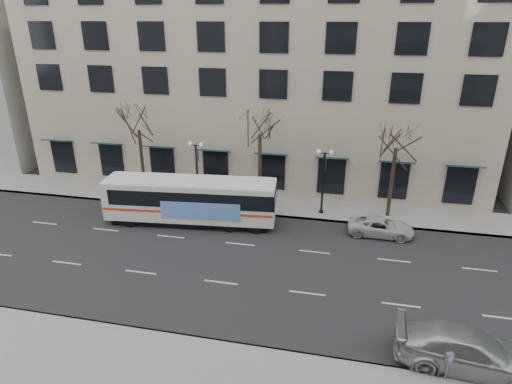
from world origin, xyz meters
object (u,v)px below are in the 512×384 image
(tree_far_left, at_px, (138,118))
(pay_station, at_px, (449,361))
(tree_far_mid, at_px, (260,122))
(city_bus, at_px, (192,200))
(tree_far_right, at_px, (398,135))
(white_pickup, at_px, (381,227))
(silver_car, at_px, (468,350))
(lamp_post_left, at_px, (197,170))
(lamp_post_right, at_px, (323,179))

(tree_far_left, height_order, pay_station, tree_far_left)
(tree_far_mid, bearing_deg, city_bus, -136.64)
(tree_far_right, height_order, white_pickup, tree_far_right)
(tree_far_left, relative_size, silver_car, 1.36)
(silver_car, bearing_deg, pay_station, 141.17)
(city_bus, distance_m, white_pickup, 13.64)
(tree_far_left, xyz_separation_m, pay_station, (21.27, -16.10, -5.56))
(city_bus, relative_size, pay_station, 9.30)
(tree_far_right, relative_size, city_bus, 0.64)
(tree_far_right, bearing_deg, tree_far_mid, 180.00)
(silver_car, height_order, white_pickup, silver_car)
(lamp_post_left, bearing_deg, tree_far_left, 173.17)
(silver_car, bearing_deg, white_pickup, 18.47)
(tree_far_left, xyz_separation_m, silver_car, (22.30, -15.00, -5.81))
(tree_far_right, relative_size, silver_car, 1.32)
(lamp_post_left, height_order, white_pickup, lamp_post_left)
(tree_far_right, xyz_separation_m, pay_station, (1.27, -16.10, -5.28))
(tree_far_mid, bearing_deg, tree_far_left, -180.00)
(tree_far_mid, height_order, silver_car, tree_far_mid)
(tree_far_right, height_order, lamp_post_left, tree_far_right)
(tree_far_left, distance_m, white_pickup, 20.47)
(lamp_post_right, xyz_separation_m, white_pickup, (4.29, -2.51, -2.32))
(tree_far_right, height_order, pay_station, tree_far_right)
(city_bus, bearing_deg, tree_far_right, 10.01)
(pay_station, bearing_deg, tree_far_mid, 102.50)
(city_bus, bearing_deg, lamp_post_right, 14.52)
(white_pickup, height_order, pay_station, pay_station)
(tree_far_mid, distance_m, city_bus, 7.74)
(tree_far_right, bearing_deg, lamp_post_left, -177.71)
(tree_far_left, relative_size, lamp_post_left, 1.60)
(lamp_post_left, xyz_separation_m, silver_car, (17.29, -14.40, -2.06))
(tree_far_left, relative_size, tree_far_mid, 0.98)
(lamp_post_right, distance_m, silver_car, 16.27)
(white_pickup, xyz_separation_m, pay_station, (1.97, -12.99, 0.51))
(tree_far_right, distance_m, city_bus, 15.50)
(tree_far_left, height_order, silver_car, tree_far_left)
(lamp_post_right, distance_m, city_bus, 9.94)
(city_bus, bearing_deg, pay_station, -43.63)
(lamp_post_left, height_order, silver_car, lamp_post_left)
(white_pickup, relative_size, pay_station, 3.30)
(tree_far_mid, distance_m, tree_far_right, 10.01)
(tree_far_right, bearing_deg, white_pickup, -102.73)
(tree_far_left, bearing_deg, silver_car, -33.93)
(silver_car, distance_m, pay_station, 1.53)
(tree_far_mid, distance_m, white_pickup, 11.64)
(tree_far_left, xyz_separation_m, white_pickup, (19.30, -3.11, -6.07))
(tree_far_mid, xyz_separation_m, tree_far_right, (10.00, -0.00, -0.48))
(lamp_post_left, bearing_deg, tree_far_right, 2.29)
(tree_far_left, relative_size, tree_far_right, 1.03)
(lamp_post_right, height_order, silver_car, lamp_post_right)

